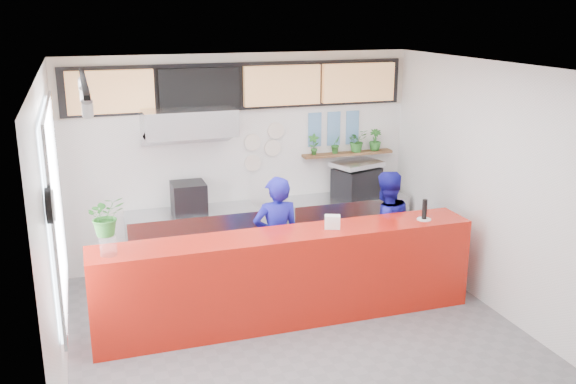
{
  "coord_description": "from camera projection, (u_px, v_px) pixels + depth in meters",
  "views": [
    {
      "loc": [
        -2.18,
        -6.2,
        3.58
      ],
      "look_at": [
        0.1,
        0.7,
        1.5
      ],
      "focal_mm": 40.0,
      "sensor_mm": 36.0,
      "label": 1
    }
  ],
  "objects": [
    {
      "name": "photo_frame_e",
      "position": [
        334.0,
        137.0,
        9.5
      ],
      "size": [
        0.2,
        0.02,
        0.25
      ],
      "primitive_type": "cube",
      "color": "#598CBF",
      "rests_on": "wall_back"
    },
    {
      "name": "menu_board_mid_left",
      "position": [
        200.0,
        89.0,
        8.59
      ],
      "size": [
        1.1,
        0.1,
        0.55
      ],
      "primitive_type": "cube",
      "color": "black",
      "rests_on": "wall_back"
    },
    {
      "name": "staff_right",
      "position": [
        385.0,
        230.0,
        8.42
      ],
      "size": [
        0.8,
        0.64,
        1.58
      ],
      "primitive_type": "imported",
      "rotation": [
        0.0,
        0.0,
        3.2
      ],
      "color": "#171595",
      "rests_on": "ground"
    },
    {
      "name": "panini_oven",
      "position": [
        189.0,
        197.0,
        8.75
      ],
      "size": [
        0.45,
        0.45,
        0.41
      ],
      "primitive_type": "cube",
      "rotation": [
        0.0,
        0.0,
        -0.01
      ],
      "color": "black",
      "rests_on": "prep_bench"
    },
    {
      "name": "dec_plate_b",
      "position": [
        273.0,
        148.0,
        9.23
      ],
      "size": [
        0.24,
        0.03,
        0.24
      ],
      "primitive_type": "cylinder",
      "rotation": [
        1.57,
        0.0,
        0.0
      ],
      "color": "silver",
      "rests_on": "wall_back"
    },
    {
      "name": "herb_shelf",
      "position": [
        348.0,
        154.0,
        9.56
      ],
      "size": [
        1.4,
        0.18,
        0.04
      ],
      "primitive_type": "cube",
      "color": "brown",
      "rests_on": "wall_back"
    },
    {
      "name": "wall_back",
      "position": [
        242.0,
        160.0,
        9.17
      ],
      "size": [
        5.0,
        0.0,
        5.0
      ],
      "primitive_type": "plane",
      "rotation": [
        1.57,
        0.0,
        0.0
      ],
      "color": "white",
      "rests_on": "ground"
    },
    {
      "name": "espresso_tray",
      "position": [
        357.0,
        164.0,
        9.43
      ],
      "size": [
        0.81,
        0.67,
        0.06
      ],
      "primitive_type": "cube",
      "rotation": [
        0.0,
        0.0,
        0.3
      ],
      "color": "silver",
      "rests_on": "espresso_machine"
    },
    {
      "name": "wall_clock_rim",
      "position": [
        49.0,
        206.0,
        5.17
      ],
      "size": [
        0.05,
        0.3,
        0.3
      ],
      "primitive_type": "cylinder",
      "rotation": [
        0.0,
        1.57,
        0.0
      ],
      "color": "black",
      "rests_on": "wall_left"
    },
    {
      "name": "cream_band",
      "position": [
        241.0,
        82.0,
        8.85
      ],
      "size": [
        5.0,
        0.02,
        0.8
      ],
      "primitive_type": "cube",
      "color": "beige",
      "rests_on": "wall_back"
    },
    {
      "name": "napkin_holder",
      "position": [
        332.0,
        222.0,
        7.49
      ],
      "size": [
        0.21,
        0.17,
        0.16
      ],
      "primitive_type": "cube",
      "rotation": [
        0.0,
        0.0,
        -0.37
      ],
      "color": "white",
      "rests_on": "service_counter"
    },
    {
      "name": "espresso_machine",
      "position": [
        357.0,
        182.0,
        9.5
      ],
      "size": [
        0.76,
        0.65,
        0.41
      ],
      "primitive_type": "cube",
      "rotation": [
        0.0,
        0.0,
        0.36
      ],
      "color": "black",
      "rests_on": "right_bench"
    },
    {
      "name": "wall_right",
      "position": [
        497.0,
        190.0,
        7.64
      ],
      "size": [
        0.0,
        5.0,
        5.0
      ],
      "primitive_type": "plane",
      "rotation": [
        1.57,
        0.0,
        -1.57
      ],
      "color": "white",
      "rests_on": "ground"
    },
    {
      "name": "photo_frame_a",
      "position": [
        315.0,
        121.0,
        9.34
      ],
      "size": [
        0.2,
        0.02,
        0.25
      ],
      "primitive_type": "cube",
      "color": "#598CBF",
      "rests_on": "wall_back"
    },
    {
      "name": "floor",
      "position": [
        299.0,
        335.0,
        7.3
      ],
      "size": [
        5.0,
        5.0,
        0.0
      ],
      "primitive_type": "plane",
      "color": "slate",
      "rests_on": "ground"
    },
    {
      "name": "window_pane",
      "position": [
        55.0,
        205.0,
        6.36
      ],
      "size": [
        0.04,
        2.2,
        1.9
      ],
      "primitive_type": "cube",
      "color": "silver",
      "rests_on": "wall_left"
    },
    {
      "name": "right_bench",
      "position": [
        345.0,
        225.0,
        9.63
      ],
      "size": [
        1.8,
        0.6,
        0.9
      ],
      "primitive_type": "cube",
      "color": "#B2B5BA",
      "rests_on": "ground"
    },
    {
      "name": "hood_lip",
      "position": [
        189.0,
        137.0,
        8.48
      ],
      "size": [
        1.2,
        0.69,
        0.31
      ],
      "primitive_type": "cube",
      "rotation": [
        -0.35,
        0.0,
        0.0
      ],
      "color": "#B2B5BA",
      "rests_on": "ceiling"
    },
    {
      "name": "herb_c",
      "position": [
        357.0,
        141.0,
        9.55
      ],
      "size": [
        0.35,
        0.33,
        0.33
      ],
      "primitive_type": "imported",
      "rotation": [
        0.0,
        0.0,
        0.24
      ],
      "color": "#2A6C26",
      "rests_on": "herb_shelf"
    },
    {
      "name": "dec_plate_a",
      "position": [
        252.0,
        142.0,
        9.11
      ],
      "size": [
        0.24,
        0.03,
        0.24
      ],
      "primitive_type": "cylinder",
      "rotation": [
        1.57,
        0.0,
        0.0
      ],
      "color": "silver",
      "rests_on": "wall_back"
    },
    {
      "name": "photo_frame_b",
      "position": [
        334.0,
        120.0,
        9.43
      ],
      "size": [
        0.2,
        0.02,
        0.25
      ],
      "primitive_type": "cube",
      "color": "#598CBF",
      "rests_on": "wall_back"
    },
    {
      "name": "staff_center",
      "position": [
        277.0,
        240.0,
        7.98
      ],
      "size": [
        0.62,
        0.43,
        1.63
      ],
      "primitive_type": "imported",
      "rotation": [
        0.0,
        0.0,
        3.07
      ],
      "color": "#171595",
      "rests_on": "ground"
    },
    {
      "name": "soffit",
      "position": [
        241.0,
        86.0,
        8.84
      ],
      "size": [
        4.8,
        0.04,
        0.65
      ],
      "primitive_type": "cube",
      "color": "black",
      "rests_on": "wall_back"
    },
    {
      "name": "wall_clock_face",
      "position": [
        53.0,
        205.0,
        5.18
      ],
      "size": [
        0.02,
        0.26,
        0.26
      ],
      "primitive_type": "cylinder",
      "rotation": [
        0.0,
        1.57,
        0.0
      ],
      "color": "white",
      "rests_on": "wall_left"
    },
    {
      "name": "pepper_mill",
      "position": [
        425.0,
        209.0,
        7.78
      ],
      "size": [
        0.08,
        0.08,
        0.24
      ],
      "primitive_type": "cylinder",
      "rotation": [
        0.0,
        0.0,
        0.37
      ],
      "color": "black",
      "rests_on": "white_plate"
    },
    {
      "name": "menu_board_far_right",
      "position": [
        358.0,
        83.0,
        9.29
      ],
      "size": [
        1.1,
        0.1,
        0.55
      ],
      "primitive_type": "cube",
      "color": "tan",
      "rests_on": "wall_back"
    },
    {
      "name": "glass_vase",
      "position": [
        108.0,
        245.0,
        6.67
      ],
      "size": [
        0.21,
        0.21,
        0.22
      ],
      "primitive_type": "cylinder",
      "rotation": [
        0.0,
        0.0,
        -0.23
      ],
      "color": "white",
      "rests_on": "service_counter"
    },
    {
      "name": "herb_d",
      "position": [
        375.0,
        140.0,
        9.64
      ],
      "size": [
        0.21,
        0.19,
        0.32
      ],
      "primitive_type": "imported",
      "rotation": [
        0.0,
        0.0,
        -0.21
      ],
      "color": "#2A6C26",
      "rests_on": "herb_shelf"
    },
    {
      "name": "wall_left",
      "position": [
        53.0,
        235.0,
        6.13
      ],
      "size": [
        0.0,
        5.0,
        5.0
      ],
      "primitive_type": "plane",
      "rotation": [
        1.57,
        0.0,
        1.57
      ],
      "color": "white",
      "rests_on": "ground"
    },
    {
      "name": "service_counter",
      "position": [
        288.0,
        277.0,
        7.51
      ],
      "size": [
        4.5,
        0.6,
        1.1
      ],
      "primitive_type": "cube",
      "color": "#B91A0D",
      "rests_on": "ground"
    },
    {
      "name": "dec_plate_d",
      "position": [
        276.0,
        131.0,
        9.18
      ],
      "size": [
        0.24,
        0.03,
        0.24
      ],
      "primitive_type": "cylinder",
      "rotation": [
        1.57,
        0.0,
        0.0
      ],
      "color": "silver",
      "rests_on": "wall_back"
    },
    {
      "name": "prep_bench",
      "position": [
        193.0,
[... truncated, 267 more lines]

